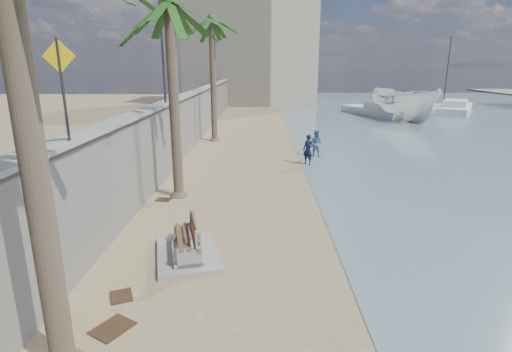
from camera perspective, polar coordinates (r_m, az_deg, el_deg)
name	(u,v)px	position (r m, az deg, el deg)	size (l,w,h in m)	color
ground_plane	(273,307)	(9.74, 2.38, -18.15)	(140.00, 140.00, 0.00)	#927D59
seawall	(192,119)	(28.76, -9.06, 8.06)	(0.45, 70.00, 3.50)	gray
wall_cap	(191,93)	(28.59, -9.22, 11.63)	(0.80, 70.00, 0.12)	gray
end_building	(251,54)	(60.15, -0.76, 17.06)	(18.00, 12.00, 14.00)	#B7AA93
bench_far	(187,242)	(11.88, -9.82, -9.28)	(2.29, 2.86, 1.05)	gray
palm_mid	(169,5)	(16.66, -12.35, 22.72)	(5.00, 5.00, 8.59)	brown
palm_back	(212,21)	(29.52, -6.37, 21.14)	(5.00, 5.00, 9.38)	brown
pedestrian_sign	(61,76)	(10.71, -26.06, 12.72)	(0.78, 0.07, 2.40)	#2D2D33
streetlight	(162,38)	(20.71, -13.30, 18.59)	(0.28, 0.28, 5.12)	#2D2D33
person_a	(308,148)	(22.48, 7.46, 4.05)	(0.70, 0.48, 1.95)	#131233
person_b	(316,142)	(24.65, 8.54, 4.86)	(0.87, 0.68, 1.81)	#4A6799
boat_cruiser	(405,103)	(43.95, 20.46, 9.81)	(3.65, 3.76, 4.29)	silver
yacht_near	(456,109)	(54.19, 26.61, 8.57)	(10.90, 3.05, 1.50)	silver
yacht_far	(374,112)	(47.20, 16.55, 8.76)	(9.32, 2.61, 1.50)	silver
sailboat_west	(443,106)	(57.50, 25.14, 9.02)	(6.68, 2.59, 9.02)	silver
debris_a	(113,328)	(9.56, -19.81, -19.77)	(0.81, 0.65, 0.03)	#382616
debris_b	(121,296)	(10.58, -18.68, -15.95)	(0.62, 0.50, 0.03)	#382616
debris_c	(163,199)	(17.05, -13.08, -3.28)	(0.60, 0.48, 0.03)	#382616
debris_d	(186,260)	(11.83, -9.98, -11.78)	(0.49, 0.39, 0.03)	#382616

